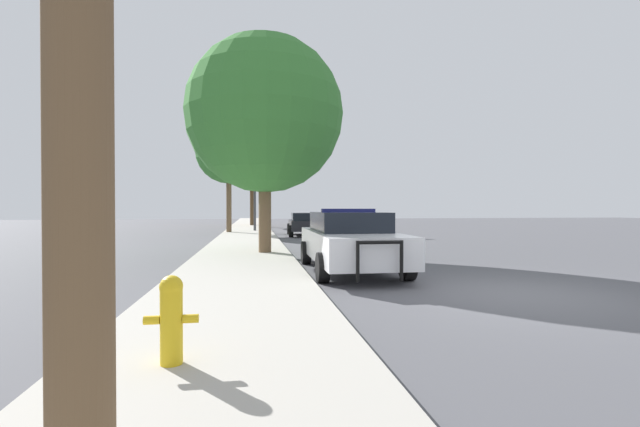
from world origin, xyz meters
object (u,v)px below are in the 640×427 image
(fire_hydrant, at_px, (171,317))
(tree_sidewalk_far, at_px, (252,160))
(police_car, at_px, (350,240))
(car_background_midblock, at_px, (304,223))
(traffic_light, at_px, (273,170))
(tree_sidewalk_near, at_px, (265,115))
(tree_sidewalk_mid, at_px, (229,151))

(fire_hydrant, height_order, tree_sidewalk_far, tree_sidewalk_far)
(police_car, bearing_deg, car_background_midblock, -91.70)
(car_background_midblock, bearing_deg, tree_sidewalk_far, 106.30)
(police_car, bearing_deg, tree_sidewalk_far, -84.19)
(traffic_light, distance_m, tree_sidewalk_far, 9.06)
(tree_sidewalk_far, distance_m, tree_sidewalk_near, 22.49)
(traffic_light, relative_size, tree_sidewalk_mid, 0.82)
(fire_hydrant, bearing_deg, traffic_light, 85.11)
(police_car, relative_size, tree_sidewalk_far, 0.64)
(car_background_midblock, relative_size, tree_sidewalk_near, 0.61)
(tree_sidewalk_far, relative_size, tree_sidewalk_mid, 1.15)
(tree_sidewalk_far, distance_m, tree_sidewalk_mid, 10.33)
(traffic_light, bearing_deg, tree_sidewalk_near, -93.70)
(traffic_light, distance_m, tree_sidewalk_near, 13.68)
(fire_hydrant, height_order, traffic_light, traffic_light)
(police_car, height_order, fire_hydrant, police_car)
(fire_hydrant, bearing_deg, tree_sidewalk_mid, 91.75)
(tree_sidewalk_near, bearing_deg, police_car, -61.40)
(car_background_midblock, distance_m, tree_sidewalk_far, 13.54)
(police_car, distance_m, tree_sidewalk_near, 5.73)
(traffic_light, height_order, tree_sidewalk_mid, tree_sidewalk_mid)
(police_car, xyz_separation_m, tree_sidewalk_near, (-2.02, 3.70, 3.88))
(fire_hydrant, relative_size, tree_sidewalk_far, 0.10)
(fire_hydrant, xyz_separation_m, tree_sidewalk_far, (0.70, 32.52, 5.05))
(fire_hydrant, xyz_separation_m, tree_sidewalk_mid, (-0.68, 22.30, 4.47))
(police_car, relative_size, car_background_midblock, 1.17)
(traffic_light, relative_size, tree_sidewalk_near, 0.80)
(tree_sidewalk_far, bearing_deg, tree_sidewalk_mid, -97.72)
(tree_sidewalk_near, bearing_deg, tree_sidewalk_mid, 98.48)
(police_car, xyz_separation_m, car_background_midblock, (0.52, 13.92, -0.08))
(tree_sidewalk_far, relative_size, tree_sidewalk_near, 1.12)
(police_car, distance_m, car_background_midblock, 13.92)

